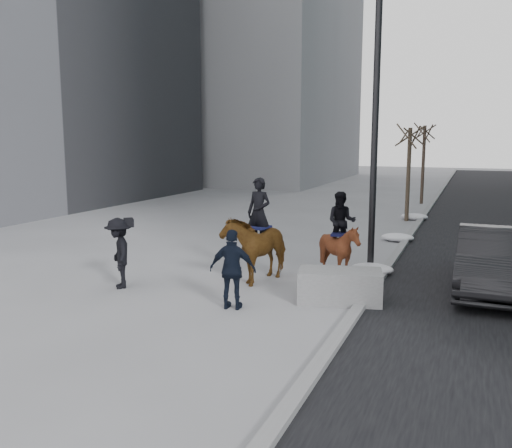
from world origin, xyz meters
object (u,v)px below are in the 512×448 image
at_px(car_near, 492,261).
at_px(mounted_left, 257,242).
at_px(planter, 340,286).
at_px(mounted_right, 340,245).

height_order(car_near, mounted_left, mounted_left).
xyz_separation_m(planter, car_near, (3.20, 2.27, 0.39)).
xyz_separation_m(car_near, mounted_right, (-3.69, -0.26, 0.17)).
height_order(planter, mounted_right, mounted_right).
bearing_deg(car_near, mounted_right, -175.55).
distance_m(planter, car_near, 3.94).
bearing_deg(car_near, planter, -144.32).
bearing_deg(planter, mounted_left, 155.24).
relative_size(planter, car_near, 0.40).
bearing_deg(mounted_left, mounted_right, 23.23).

